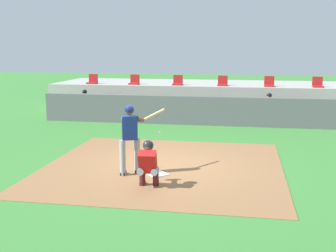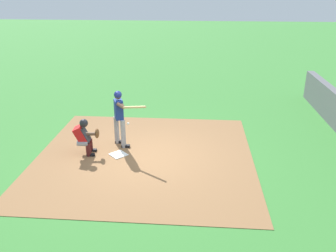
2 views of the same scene
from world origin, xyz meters
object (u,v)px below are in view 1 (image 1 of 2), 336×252
at_px(home_plate, 158,174).
at_px(stadium_seat_2, 178,82).
at_px(dugout_player_0, 84,103).
at_px(stadium_seat_3, 223,83).
at_px(batter_at_plate, 131,135).
at_px(catcher_crouched, 148,162).
at_px(stadium_seat_1, 134,82).
at_px(stadium_seat_4, 269,84).
at_px(stadium_seat_0, 93,81).
at_px(stadium_seat_5, 318,84).
at_px(dugout_player_1, 269,108).

bearing_deg(home_plate, stadium_seat_2, 96.08).
relative_size(home_plate, dugout_player_0, 0.34).
relative_size(dugout_player_0, stadium_seat_3, 2.71).
relative_size(batter_at_plate, catcher_crouched, 1.07).
distance_m(dugout_player_0, stadium_seat_2, 4.60).
distance_m(stadium_seat_1, stadium_seat_4, 6.50).
height_order(dugout_player_0, stadium_seat_2, stadium_seat_2).
height_order(home_plate, stadium_seat_2, stadium_seat_2).
height_order(stadium_seat_0, stadium_seat_3, same).
relative_size(stadium_seat_0, stadium_seat_4, 1.00).
xyz_separation_m(stadium_seat_0, stadium_seat_3, (6.50, 0.00, 0.00)).
distance_m(dugout_player_0, stadium_seat_0, 2.23).
height_order(stadium_seat_2, stadium_seat_4, same).
bearing_deg(stadium_seat_5, batter_at_plate, -120.79).
distance_m(batter_at_plate, dugout_player_0, 9.33).
xyz_separation_m(batter_at_plate, stadium_seat_5, (6.10, 10.23, 0.50)).
height_order(catcher_crouched, stadium_seat_5, stadium_seat_5).
xyz_separation_m(batter_at_plate, catcher_crouched, (0.66, -0.92, -0.43)).
xyz_separation_m(stadium_seat_4, stadium_seat_5, (2.17, 0.00, 0.00)).
bearing_deg(stadium_seat_4, dugout_player_0, -166.33).
bearing_deg(stadium_seat_3, catcher_crouched, -95.67).
height_order(stadium_seat_0, stadium_seat_2, same).
bearing_deg(batter_at_plate, home_plate, 4.59).
distance_m(batter_at_plate, stadium_seat_4, 10.97).
bearing_deg(dugout_player_0, stadium_seat_4, 13.67).
xyz_separation_m(stadium_seat_0, stadium_seat_2, (4.33, 0.00, 0.00)).
xyz_separation_m(home_plate, stadium_seat_4, (3.25, 10.18, 1.51)).
distance_m(stadium_seat_1, stadium_seat_5, 8.67).
bearing_deg(stadium_seat_4, stadium_seat_0, 180.00).
height_order(home_plate, stadium_seat_0, stadium_seat_0).
bearing_deg(dugout_player_1, home_plate, -111.26).
bearing_deg(dugout_player_0, home_plate, -57.87).
distance_m(home_plate, dugout_player_1, 8.76).
xyz_separation_m(stadium_seat_3, stadium_seat_5, (4.33, 0.00, 0.00)).
distance_m(batter_at_plate, stadium_seat_2, 10.25).
height_order(stadium_seat_0, stadium_seat_4, same).
height_order(dugout_player_1, stadium_seat_1, stadium_seat_1).
distance_m(dugout_player_0, stadium_seat_1, 2.89).
xyz_separation_m(stadium_seat_1, stadium_seat_5, (8.67, 0.00, 0.00)).
height_order(batter_at_plate, stadium_seat_3, stadium_seat_3).
relative_size(home_plate, dugout_player_1, 0.34).
height_order(dugout_player_0, stadium_seat_4, stadium_seat_4).
bearing_deg(stadium_seat_5, stadium_seat_2, 180.00).
distance_m(stadium_seat_3, stadium_seat_4, 2.17).
relative_size(stadium_seat_1, stadium_seat_2, 1.00).
xyz_separation_m(dugout_player_1, stadium_seat_0, (-8.58, 2.03, 0.86)).
relative_size(stadium_seat_3, stadium_seat_4, 1.00).
bearing_deg(stadium_seat_1, catcher_crouched, -73.87).
relative_size(batter_at_plate, stadium_seat_4, 3.76).
bearing_deg(stadium_seat_1, stadium_seat_4, 0.00).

